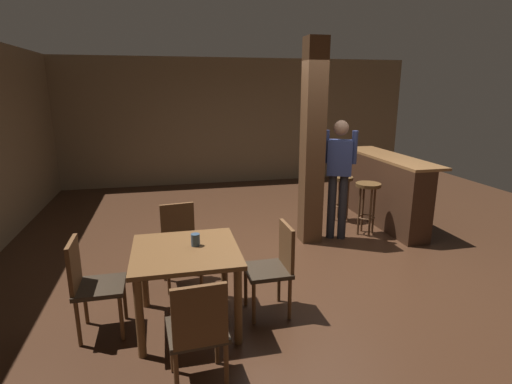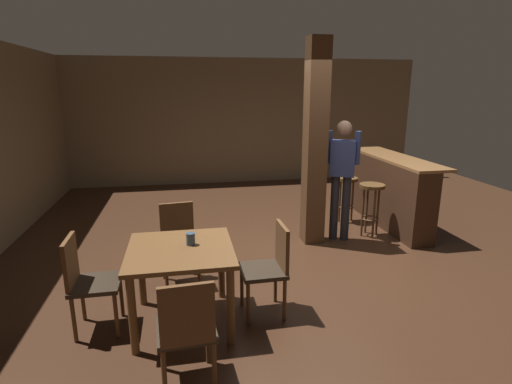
# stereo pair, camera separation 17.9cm
# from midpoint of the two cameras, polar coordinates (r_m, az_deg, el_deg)

# --- Properties ---
(ground_plane) EXTENTS (10.80, 10.80, 0.00)m
(ground_plane) POSITION_cam_midpoint_polar(r_m,az_deg,el_deg) (5.37, 7.71, -9.13)
(ground_plane) COLOR #382114
(wall_back) EXTENTS (8.00, 0.10, 2.80)m
(wall_back) POSITION_cam_midpoint_polar(r_m,az_deg,el_deg) (9.32, -0.72, 10.03)
(wall_back) COLOR #756047
(wall_back) RESTS_ON ground_plane
(pillar) EXTENTS (0.28, 0.28, 2.80)m
(pillar) POSITION_cam_midpoint_polar(r_m,az_deg,el_deg) (5.56, 9.36, 6.70)
(pillar) COLOR #4C301C
(pillar) RESTS_ON ground_plane
(dining_table) EXTENTS (0.95, 0.95, 0.75)m
(dining_table) POSITION_cam_midpoint_polar(r_m,az_deg,el_deg) (3.74, -9.31, -9.67)
(dining_table) COLOR brown
(dining_table) RESTS_ON ground_plane
(chair_west) EXTENTS (0.42, 0.42, 0.89)m
(chair_west) POSITION_cam_midpoint_polar(r_m,az_deg,el_deg) (3.90, -21.82, -11.45)
(chair_west) COLOR #2D2319
(chair_west) RESTS_ON ground_plane
(chair_east) EXTENTS (0.43, 0.43, 0.89)m
(chair_east) POSITION_cam_midpoint_polar(r_m,az_deg,el_deg) (3.90, 3.40, -10.30)
(chair_east) COLOR #2D2319
(chair_east) RESTS_ON ground_plane
(chair_north) EXTENTS (0.47, 0.47, 0.89)m
(chair_north) POSITION_cam_midpoint_polar(r_m,az_deg,el_deg) (4.57, -9.87, -6.66)
(chair_north) COLOR #2D2319
(chair_north) RESTS_ON ground_plane
(chair_south) EXTENTS (0.45, 0.45, 0.89)m
(chair_south) POSITION_cam_midpoint_polar(r_m,az_deg,el_deg) (3.01, -8.11, -18.65)
(chair_south) COLOR #2D2319
(chair_south) RESTS_ON ground_plane
(napkin_cup) EXTENTS (0.08, 0.08, 0.11)m
(napkin_cup) POSITION_cam_midpoint_polar(r_m,az_deg,el_deg) (3.73, -7.96, -6.66)
(napkin_cup) COLOR #33475B
(napkin_cup) RESTS_ON dining_table
(standing_person) EXTENTS (0.46, 0.32, 1.72)m
(standing_person) POSITION_cam_midpoint_polar(r_m,az_deg,el_deg) (5.77, 13.05, 2.79)
(standing_person) COLOR navy
(standing_person) RESTS_ON ground_plane
(bar_counter) EXTENTS (0.56, 2.21, 1.10)m
(bar_counter) POSITION_cam_midpoint_polar(r_m,az_deg,el_deg) (6.79, 18.95, 0.28)
(bar_counter) COLOR brown
(bar_counter) RESTS_ON ground_plane
(bar_stool_near) EXTENTS (0.37, 0.37, 0.79)m
(bar_stool_near) POSITION_cam_midpoint_polar(r_m,az_deg,el_deg) (6.12, 16.96, -0.70)
(bar_stool_near) COLOR #4C3319
(bar_stool_near) RESTS_ON ground_plane
(bar_stool_mid) EXTENTS (0.34, 0.34, 0.74)m
(bar_stool_mid) POSITION_cam_midpoint_polar(r_m,az_deg,el_deg) (6.70, 13.59, 0.44)
(bar_stool_mid) COLOR #4C3319
(bar_stool_mid) RESTS_ON ground_plane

